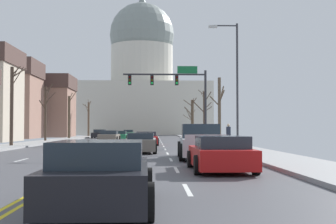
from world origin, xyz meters
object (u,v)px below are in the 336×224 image
(sedan_near_02, at_px, (140,143))
(sedan_oncoming_01, at_px, (120,136))
(pedestrian_00, at_px, (214,134))
(sedan_near_05, at_px, (101,176))
(pickup_truck_near_03, at_px, (201,143))
(sedan_oncoming_00, at_px, (109,137))
(sedan_near_04, at_px, (221,154))
(signal_gantry, at_px, (176,87))
(pedestrian_01, at_px, (228,134))
(sedan_oncoming_02, at_px, (99,134))
(street_lamp_right, at_px, (234,75))
(sedan_near_01, at_px, (144,141))
(sedan_oncoming_03, at_px, (129,133))
(sedan_near_00, at_px, (146,139))
(bicycle_parked, at_px, (238,144))

(sedan_near_02, xyz_separation_m, sedan_oncoming_01, (-3.44, 30.09, -0.05))
(pedestrian_00, bearing_deg, sedan_near_05, -101.41)
(pickup_truck_near_03, height_order, sedan_oncoming_00, pickup_truck_near_03)
(sedan_near_04, height_order, sedan_oncoming_00, sedan_oncoming_00)
(signal_gantry, relative_size, pedestrian_00, 5.05)
(pickup_truck_near_03, height_order, pedestrian_01, pedestrian_01)
(sedan_near_04, bearing_deg, sedan_oncoming_02, 101.33)
(sedan_oncoming_02, bearing_deg, sedan_oncoming_01, -69.15)
(street_lamp_right, xyz_separation_m, pedestrian_00, (-0.08, 9.63, -3.97))
(sedan_oncoming_02, bearing_deg, signal_gantry, -67.66)
(sedan_near_01, bearing_deg, sedan_oncoming_00, 105.14)
(sedan_oncoming_00, xyz_separation_m, pedestrian_00, (9.93, -9.28, 0.42))
(sedan_oncoming_03, height_order, pedestrian_01, pedestrian_01)
(sedan_near_00, xyz_separation_m, sedan_near_04, (3.01, -23.84, 0.02))
(street_lamp_right, xyz_separation_m, sedan_near_00, (-5.96, 9.99, -4.41))
(sedan_near_04, relative_size, sedan_oncoming_02, 0.98)
(signal_gantry, relative_size, sedan_near_01, 1.76)
(signal_gantry, bearing_deg, sedan_near_04, -89.62)
(sedan_near_05, bearing_deg, pedestrian_01, 75.35)
(pickup_truck_near_03, relative_size, sedan_near_04, 1.25)
(sedan_near_05, bearing_deg, pickup_truck_near_03, 76.38)
(signal_gantry, bearing_deg, sedan_near_02, -101.17)
(sedan_oncoming_03, bearing_deg, sedan_near_00, -84.70)
(pedestrian_00, distance_m, bicycle_parked, 11.15)
(street_lamp_right, relative_size, pickup_truck_near_03, 1.47)
(pedestrian_00, height_order, bicycle_parked, pedestrian_00)
(sedan_near_01, xyz_separation_m, pedestrian_01, (6.34, -0.15, 0.53))
(sedan_oncoming_03, xyz_separation_m, pedestrian_01, (9.98, -46.05, 0.52))
(signal_gantry, xyz_separation_m, street_lamp_right, (3.13, -13.12, -0.39))
(street_lamp_right, relative_size, bicycle_parked, 4.68)
(street_lamp_right, height_order, sedan_near_04, street_lamp_right)
(sedan_near_04, bearing_deg, sedan_near_00, 97.19)
(signal_gantry, distance_m, pedestrian_01, 10.58)
(sedan_near_02, distance_m, pickup_truck_near_03, 6.21)
(sedan_near_05, bearing_deg, sedan_oncoming_03, 92.73)
(sedan_near_01, bearing_deg, pickup_truck_near_03, -75.11)
(pickup_truck_near_03, bearing_deg, sedan_near_01, 104.89)
(sedan_near_04, bearing_deg, pedestrian_00, 83.02)
(signal_gantry, relative_size, sedan_near_05, 1.85)
(sedan_near_05, distance_m, sedan_oncoming_00, 40.20)
(signal_gantry, distance_m, pickup_truck_near_03, 21.00)
(sedan_near_02, distance_m, sedan_oncoming_00, 21.30)
(sedan_near_04, distance_m, sedan_near_05, 8.01)
(street_lamp_right, xyz_separation_m, sedan_near_02, (-6.12, -2.04, -4.39))
(sedan_near_04, xyz_separation_m, pedestrian_01, (3.25, 17.92, 0.49))
(sedan_oncoming_02, relative_size, pedestrian_00, 2.93)
(sedan_near_05, relative_size, bicycle_parked, 2.42)
(sedan_oncoming_02, bearing_deg, street_lamp_right, -70.64)
(street_lamp_right, distance_m, sedan_near_05, 22.47)
(bicycle_parked, bearing_deg, sedan_oncoming_03, 100.59)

